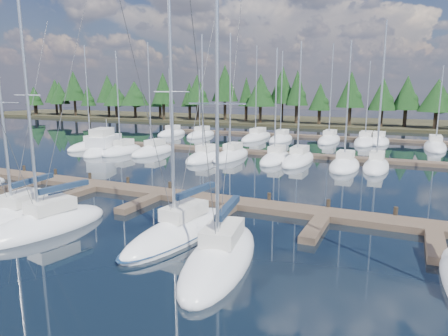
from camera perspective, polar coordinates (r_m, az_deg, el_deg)
The scene contains 11 objects.
ground at distance 40.55m, azimuth 0.64°, elevation -0.02°, with size 260.00×260.00×0.00m, color black.
far_shore at distance 97.97m, azimuth 15.25°, elevation 6.31°, with size 220.00×30.00×0.60m, color #312E1B.
main_dock at distance 29.72m, azimuth -9.41°, elevation -3.91°, with size 44.00×6.13×0.90m.
back_docks at distance 58.71m, azimuth 8.50°, elevation 3.52°, with size 50.00×21.80×0.40m.
front_sailboat_2 at distance 27.32m, azimuth -27.24°, elevation -6.19°, with size 3.88×8.27×12.93m.
front_sailboat_3 at distance 25.03m, azimuth -24.04°, elevation -7.40°, with size 4.08×8.04×13.72m.
front_sailboat_4 at distance 22.01m, azimuth -6.28°, elevation -8.98°, with size 3.50×9.33×14.04m.
front_sailboat_5 at distance 18.72m, azimuth -0.52°, elevation -12.63°, with size 4.14×8.88×13.19m.
back_sailboat_rows at distance 54.37m, azimuth 7.76°, elevation 3.01°, with size 49.19×32.28×15.42m.
motor_yacht_left at distance 53.23m, azimuth -16.71°, elevation 2.78°, with size 6.33×10.68×5.08m.
tree_line at distance 88.48m, azimuth 12.85°, elevation 10.49°, with size 185.11×12.05×13.25m.
Camera 1 is at (16.27, -6.31, 7.82)m, focal length 32.00 mm.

